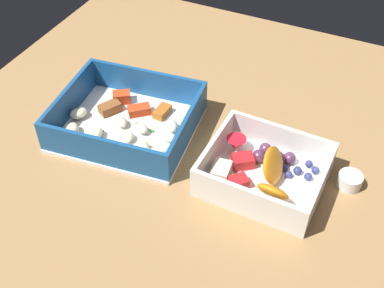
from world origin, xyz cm
name	(u,v)px	position (x,y,z in cm)	size (l,w,h in cm)	color
table_surface	(200,159)	(0.00, 0.00, 1.00)	(80.00, 80.00, 2.00)	#9E7547
pasta_container	(127,122)	(-11.99, 0.07, 3.62)	(21.34, 18.86, 5.39)	white
fruit_bowl	(263,171)	(9.68, -0.90, 3.80)	(15.88, 13.79, 5.93)	white
paper_cup_liner	(350,181)	(20.57, 3.11, 2.97)	(3.23, 3.23, 1.93)	white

